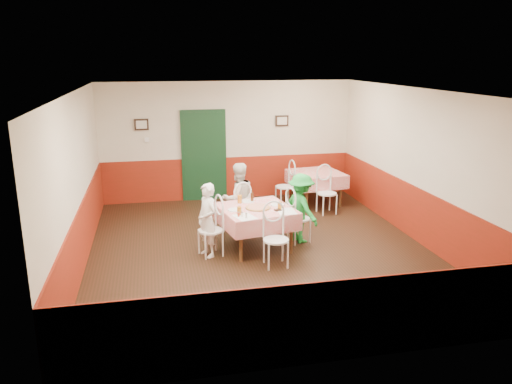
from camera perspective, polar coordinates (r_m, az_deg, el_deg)
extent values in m
plane|color=black|center=(9.01, 0.41, -6.57)|extent=(7.00, 7.00, 0.00)
plane|color=white|center=(8.38, 0.44, 11.50)|extent=(7.00, 7.00, 0.00)
cube|color=beige|center=(11.97, -3.17, 5.86)|extent=(6.00, 0.10, 2.80)
cube|color=beige|center=(5.37, 8.46, -6.22)|extent=(6.00, 0.10, 2.80)
cube|color=beige|center=(8.49, -19.78, 1.06)|extent=(0.10, 7.00, 2.80)
cube|color=beige|center=(9.67, 18.09, 2.86)|extent=(0.10, 7.00, 2.80)
cube|color=maroon|center=(12.13, -3.10, 1.65)|extent=(6.00, 0.03, 1.00)
cube|color=maroon|center=(5.77, 8.05, -14.51)|extent=(6.00, 0.03, 1.00)
cube|color=maroon|center=(8.74, -19.15, -4.66)|extent=(0.03, 7.00, 1.00)
cube|color=maroon|center=(9.88, 17.59, -2.24)|extent=(0.03, 7.00, 1.00)
cube|color=black|center=(11.91, -5.97, 4.04)|extent=(0.96, 0.06, 2.10)
cube|color=black|center=(11.72, -12.95, 7.52)|extent=(0.32, 0.03, 0.26)
cube|color=black|center=(12.12, 2.98, 8.13)|extent=(0.32, 0.03, 0.26)
cube|color=white|center=(11.77, -12.37, 5.86)|extent=(0.10, 0.03, 0.10)
cube|color=red|center=(8.94, 0.00, -4.18)|extent=(1.42, 1.42, 0.77)
cube|color=red|center=(11.71, 6.86, 0.43)|extent=(1.25, 1.25, 0.77)
cylinder|color=#B74723|center=(8.79, 0.21, -1.79)|extent=(0.50, 0.50, 0.03)
cylinder|color=white|center=(8.69, -2.42, -2.04)|extent=(0.29, 0.29, 0.01)
cylinder|color=white|center=(8.98, 2.48, -1.46)|extent=(0.29, 0.29, 0.01)
cylinder|color=white|center=(9.18, -1.00, -1.08)|extent=(0.29, 0.29, 0.01)
cylinder|color=#BF7219|center=(8.42, -1.92, -2.16)|extent=(0.09, 0.09, 0.14)
cylinder|color=#BF7219|center=(8.72, 2.73, -1.56)|extent=(0.09, 0.09, 0.14)
cylinder|color=#BF7219|center=(9.09, -1.88, -0.81)|extent=(0.09, 0.09, 0.15)
cylinder|color=#381C0A|center=(9.17, -0.45, -0.50)|extent=(0.06, 0.06, 0.20)
cylinder|color=silver|center=(8.31, -1.61, -2.58)|extent=(0.04, 0.04, 0.09)
cylinder|color=silver|center=(8.25, -1.13, -2.72)|extent=(0.04, 0.04, 0.09)
cylinder|color=#B23319|center=(8.33, -2.01, -2.53)|extent=(0.04, 0.04, 0.09)
cube|color=white|center=(8.33, -1.29, -2.86)|extent=(0.41, 0.47, 0.00)
cube|color=white|center=(8.63, 3.49, -2.21)|extent=(0.31, 0.41, 0.00)
cube|color=black|center=(8.67, 2.51, -2.07)|extent=(0.12, 0.11, 0.02)
imported|color=gray|center=(8.57, -5.58, -3.23)|extent=(0.47, 0.55, 1.29)
imported|color=gray|center=(9.64, -2.05, -0.73)|extent=(0.81, 0.71, 1.39)
imported|color=gray|center=(9.22, 5.17, -1.85)|extent=(0.75, 0.95, 1.30)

